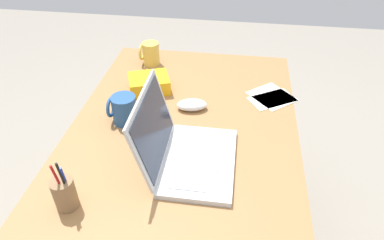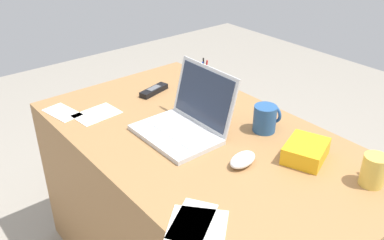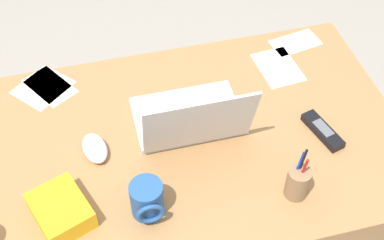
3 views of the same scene
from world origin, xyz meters
name	(u,v)px [view 1 (image 1 of 3)]	position (x,y,z in m)	size (l,w,h in m)	color
desk	(181,215)	(0.00, 0.00, 0.37)	(1.40, 0.81, 0.74)	#9E7042
laptop	(184,150)	(-0.07, -0.03, 0.79)	(0.32, 0.28, 0.24)	silver
computer_mouse	(192,105)	(0.22, -0.01, 0.76)	(0.07, 0.11, 0.04)	white
coffee_mug_white	(150,53)	(0.55, 0.23, 0.79)	(0.08, 0.09, 0.10)	#E0BC4C
coffee_mug_tall	(123,109)	(0.11, 0.22, 0.79)	(0.09, 0.10, 0.10)	#26518C
pen_holder	(65,193)	(-0.29, 0.26, 0.79)	(0.06, 0.06, 0.17)	olive
snack_bag	(149,83)	(0.33, 0.18, 0.77)	(0.13, 0.16, 0.06)	#F2AD19
paper_note_near_laptop	(272,96)	(0.35, -0.32, 0.74)	(0.16, 0.14, 0.00)	white
paper_note_left	(272,99)	(0.33, -0.32, 0.74)	(0.10, 0.18, 0.00)	white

